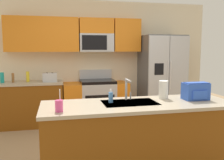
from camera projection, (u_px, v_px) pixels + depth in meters
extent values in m
plane|color=#997A56|center=(118.00, 156.00, 3.64)|extent=(9.00, 9.00, 0.00)
cube|color=beige|center=(95.00, 60.00, 5.55)|extent=(5.20, 0.10, 2.60)
cube|color=orange|center=(23.00, 34.00, 4.95)|extent=(0.70, 0.32, 0.70)
cube|color=orange|center=(60.00, 35.00, 5.11)|extent=(0.76, 0.32, 0.70)
cube|color=orange|center=(126.00, 35.00, 5.42)|extent=(0.58, 0.32, 0.70)
cube|color=#B7BABF|center=(96.00, 43.00, 5.30)|extent=(0.72, 0.32, 0.38)
cube|color=black|center=(95.00, 43.00, 5.12)|extent=(0.52, 0.01, 0.30)
cube|color=orange|center=(96.00, 26.00, 5.25)|extent=(0.72, 0.32, 0.32)
cube|color=brown|center=(30.00, 105.00, 5.02)|extent=(1.30, 0.60, 0.86)
cube|color=tan|center=(29.00, 83.00, 4.96)|extent=(1.33, 0.63, 0.04)
cube|color=#B7BABF|center=(98.00, 102.00, 5.32)|extent=(0.72, 0.60, 0.84)
cube|color=black|center=(100.00, 104.00, 5.02)|extent=(0.60, 0.01, 0.36)
cube|color=black|center=(98.00, 81.00, 5.26)|extent=(0.72, 0.60, 0.06)
cube|color=#B7BABF|center=(96.00, 74.00, 5.51)|extent=(0.72, 0.06, 0.20)
cube|color=orange|center=(72.00, 103.00, 5.21)|extent=(0.36, 0.60, 0.84)
cube|color=orange|center=(120.00, 101.00, 5.43)|extent=(0.28, 0.60, 0.84)
cube|color=#4C4F54|center=(161.00, 77.00, 5.52)|extent=(0.90, 0.70, 1.85)
cube|color=#B7BABF|center=(158.00, 80.00, 5.11)|extent=(0.44, 0.04, 1.81)
cube|color=#B7BABF|center=(178.00, 79.00, 5.21)|extent=(0.44, 0.04, 1.81)
cylinder|color=silver|center=(168.00, 75.00, 5.11)|extent=(0.02, 0.02, 0.60)
cylinder|color=silver|center=(171.00, 75.00, 5.13)|extent=(0.02, 0.02, 0.60)
cube|color=black|center=(159.00, 69.00, 5.06)|extent=(0.20, 0.00, 0.24)
cube|color=brown|center=(138.00, 139.00, 3.12)|extent=(2.34, 0.77, 0.86)
cube|color=tan|center=(139.00, 104.00, 3.06)|extent=(2.38, 0.81, 0.04)
cube|color=#B7BABF|center=(130.00, 104.00, 3.09)|extent=(0.68, 0.44, 0.03)
cube|color=#B7BABF|center=(50.00, 77.00, 4.99)|extent=(0.28, 0.16, 0.18)
cube|color=black|center=(47.00, 73.00, 4.97)|extent=(0.03, 0.11, 0.01)
cube|color=black|center=(52.00, 73.00, 4.99)|extent=(0.03, 0.11, 0.01)
cylinder|color=brown|center=(13.00, 78.00, 4.88)|extent=(0.05, 0.05, 0.18)
cylinder|color=yellow|center=(28.00, 77.00, 4.98)|extent=(0.07, 0.07, 0.21)
cylinder|color=teal|center=(2.00, 78.00, 4.82)|extent=(0.07, 0.07, 0.21)
cylinder|color=#B7BABF|center=(126.00, 89.00, 3.23)|extent=(0.03, 0.03, 0.28)
cylinder|color=#B7BABF|center=(128.00, 80.00, 3.12)|extent=(0.02, 0.20, 0.02)
cylinder|color=#B7BABF|center=(130.00, 96.00, 3.26)|extent=(0.02, 0.02, 0.10)
cylinder|color=#EA4C93|center=(59.00, 106.00, 2.63)|extent=(0.08, 0.08, 0.13)
cylinder|color=white|center=(60.00, 96.00, 2.62)|extent=(0.01, 0.03, 0.14)
cylinder|color=#4C8CD8|center=(111.00, 97.00, 3.07)|extent=(0.06, 0.06, 0.13)
cylinder|color=white|center=(111.00, 91.00, 3.06)|extent=(0.02, 0.02, 0.04)
cylinder|color=white|center=(164.00, 90.00, 3.32)|extent=(0.12, 0.12, 0.24)
cube|color=blue|center=(195.00, 91.00, 3.26)|extent=(0.32, 0.20, 0.22)
cube|color=#2749A9|center=(197.00, 84.00, 3.22)|extent=(0.30, 0.14, 0.03)
cube|color=blue|center=(200.00, 95.00, 3.16)|extent=(0.20, 0.03, 0.11)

